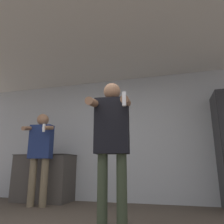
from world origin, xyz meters
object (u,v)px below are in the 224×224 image
bottle_clear_vodka (42,151)px  person_man_side (40,150)px  bottle_tall_gin (49,150)px  person_woman_foreground (112,137)px  bottle_dark_rum (36,149)px

bottle_clear_vodka → person_man_side: 0.56m
bottle_tall_gin → person_man_side: bearing=-75.5°
person_woman_foreground → bottle_tall_gin: bearing=136.4°
bottle_clear_vodka → person_woman_foreground: (2.01, -1.77, -0.01)m
person_woman_foreground → bottle_dark_rum: bearing=140.5°
bottle_clear_vodka → person_man_side: bearing=-59.5°
person_woman_foreground → bottle_clear_vodka: bearing=138.7°
bottle_dark_rum → person_man_side: person_man_side is taller
bottle_tall_gin → bottle_dark_rum: 0.29m
bottle_tall_gin → person_woman_foreground: 2.56m
person_man_side → bottle_clear_vodka: bearing=120.5°
bottle_tall_gin → bottle_clear_vodka: 0.16m
bottle_tall_gin → bottle_dark_rum: size_ratio=0.94×
bottle_clear_vodka → bottle_tall_gin: bearing=0.0°
bottle_dark_rum → bottle_clear_vodka: bearing=0.0°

